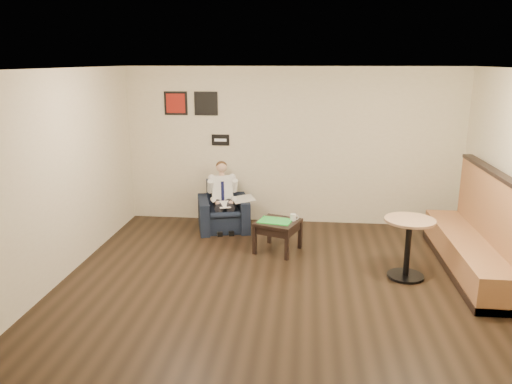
# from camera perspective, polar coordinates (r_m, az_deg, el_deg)

# --- Properties ---
(ground) EXTENTS (6.00, 6.00, 0.00)m
(ground) POSITION_cam_1_polar(r_m,az_deg,el_deg) (6.54, 3.02, -11.49)
(ground) COLOR black
(ground) RESTS_ON ground
(wall_back) EXTENTS (6.00, 0.02, 2.80)m
(wall_back) POSITION_cam_1_polar(r_m,az_deg,el_deg) (8.99, 4.17, 5.20)
(wall_back) COLOR beige
(wall_back) RESTS_ON ground
(wall_front) EXTENTS (6.00, 0.02, 2.80)m
(wall_front) POSITION_cam_1_polar(r_m,az_deg,el_deg) (3.24, 0.44, -12.75)
(wall_front) COLOR beige
(wall_front) RESTS_ON ground
(wall_left) EXTENTS (0.02, 6.00, 2.80)m
(wall_left) POSITION_cam_1_polar(r_m,az_deg,el_deg) (6.88, -22.63, 1.09)
(wall_left) COLOR beige
(wall_left) RESTS_ON ground
(ceiling) EXTENTS (6.00, 6.00, 0.02)m
(ceiling) POSITION_cam_1_polar(r_m,az_deg,el_deg) (5.86, 3.40, 13.84)
(ceiling) COLOR white
(ceiling) RESTS_ON wall_back
(seating_sign) EXTENTS (0.32, 0.02, 0.20)m
(seating_sign) POSITION_cam_1_polar(r_m,az_deg,el_deg) (9.09, -4.08, 5.95)
(seating_sign) COLOR black
(seating_sign) RESTS_ON wall_back
(art_print_left) EXTENTS (0.42, 0.03, 0.42)m
(art_print_left) POSITION_cam_1_polar(r_m,az_deg,el_deg) (9.19, -9.15, 9.98)
(art_print_left) COLOR maroon
(art_print_left) RESTS_ON wall_back
(art_print_right) EXTENTS (0.42, 0.03, 0.42)m
(art_print_right) POSITION_cam_1_polar(r_m,az_deg,el_deg) (9.06, -5.74, 10.03)
(art_print_right) COLOR black
(art_print_right) RESTS_ON wall_back
(armchair) EXTENTS (1.04, 1.04, 0.83)m
(armchair) POSITION_cam_1_polar(r_m,az_deg,el_deg) (8.77, -3.76, -1.66)
(armchair) COLOR black
(armchair) RESTS_ON ground
(seated_man) EXTENTS (0.73, 0.92, 1.13)m
(seated_man) POSITION_cam_1_polar(r_m,az_deg,el_deg) (8.62, -3.71, -0.89)
(seated_man) COLOR white
(seated_man) RESTS_ON armchair
(lap_papers) EXTENTS (0.27, 0.32, 0.01)m
(lap_papers) POSITION_cam_1_polar(r_m,az_deg,el_deg) (8.55, -3.65, -1.43)
(lap_papers) COLOR white
(lap_papers) RESTS_ON seated_man
(newspaper) EXTENTS (0.48, 0.54, 0.01)m
(newspaper) POSITION_cam_1_polar(r_m,az_deg,el_deg) (8.68, -1.45, -0.79)
(newspaper) COLOR silver
(newspaper) RESTS_ON armchair
(side_table) EXTENTS (0.78, 0.78, 0.49)m
(side_table) POSITION_cam_1_polar(r_m,az_deg,el_deg) (7.80, 2.50, -5.06)
(side_table) COLOR black
(side_table) RESTS_ON ground
(green_folder) EXTENTS (0.56, 0.45, 0.01)m
(green_folder) POSITION_cam_1_polar(r_m,az_deg,el_deg) (7.71, 2.23, -3.31)
(green_folder) COLOR green
(green_folder) RESTS_ON side_table
(coffee_mug) EXTENTS (0.12, 0.12, 0.10)m
(coffee_mug) POSITION_cam_1_polar(r_m,az_deg,el_deg) (7.74, 4.25, -2.90)
(coffee_mug) COLOR white
(coffee_mug) RESTS_ON side_table
(smartphone) EXTENTS (0.17, 0.14, 0.01)m
(smartphone) POSITION_cam_1_polar(r_m,az_deg,el_deg) (7.85, 3.41, -3.00)
(smartphone) COLOR black
(smartphone) RESTS_ON side_table
(banquette) EXTENTS (0.66, 2.75, 1.41)m
(banquette) POSITION_cam_1_polar(r_m,az_deg,el_deg) (7.57, 23.53, -3.29)
(banquette) COLOR #9C653C
(banquette) RESTS_ON ground
(cafe_table) EXTENTS (0.68, 0.68, 0.84)m
(cafe_table) POSITION_cam_1_polar(r_m,az_deg,el_deg) (7.13, 16.94, -6.19)
(cafe_table) COLOR #A87C5B
(cafe_table) RESTS_ON ground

